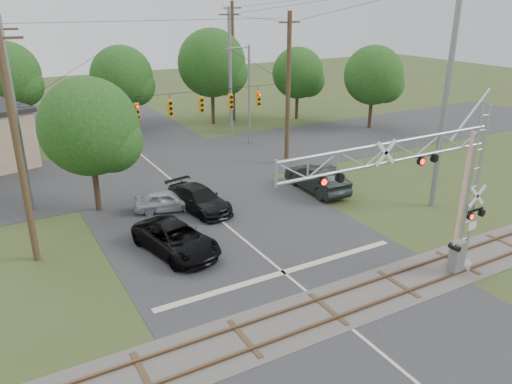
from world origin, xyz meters
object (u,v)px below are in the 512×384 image
crossing_gantry (425,185)px  pickup_black (176,239)px  traffic_signal_span (182,102)px  car_dark (199,199)px  sedan_silver (166,201)px  streetlight (247,90)px

crossing_gantry → pickup_black: (-8.16, 8.36, -4.14)m
traffic_signal_span → car_dark: size_ratio=3.79×
pickup_black → car_dark: (3.25, 4.56, -0.02)m
sedan_silver → pickup_black: bearing=-178.1°
car_dark → sedan_silver: size_ratio=1.32×
traffic_signal_span → car_dark: bearing=-103.5°
traffic_signal_span → sedan_silver: bearing=-124.8°
pickup_black → sedan_silver: size_ratio=1.42×
crossing_gantry → pickup_black: bearing=134.3°
car_dark → streetlight: (9.93, 11.93, 4.10)m
crossing_gantry → pickup_black: 12.39m
crossing_gantry → sedan_silver: crossing_gantry is taller
crossing_gantry → streetlight: size_ratio=1.30×
crossing_gantry → traffic_signal_span: bearing=101.1°
traffic_signal_span → sedan_silver: traffic_signal_span is taller
traffic_signal_span → streetlight: 10.82m
crossing_gantry → pickup_black: crossing_gantry is taller
traffic_signal_span → pickup_black: bearing=-114.5°
sedan_silver → streetlight: 16.62m
traffic_signal_span → car_dark: (-1.31, -5.45, -4.94)m
streetlight → pickup_black: bearing=-128.6°
car_dark → sedan_silver: 2.05m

